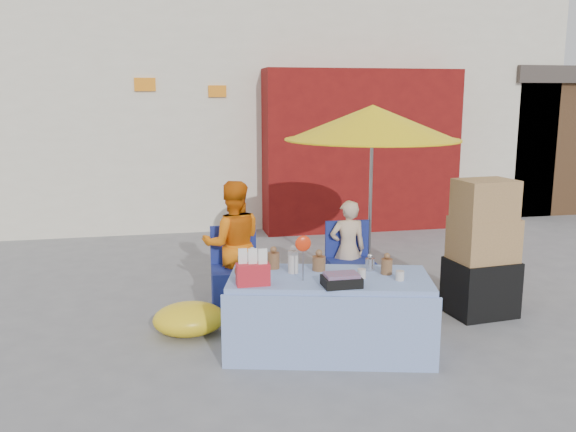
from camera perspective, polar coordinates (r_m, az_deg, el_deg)
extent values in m
plane|color=slate|center=(5.79, -0.71, -10.98)|extent=(80.00, 80.00, 0.00)
cube|color=silver|center=(12.30, -7.33, 11.44)|extent=(12.00, 5.00, 4.50)
cube|color=maroon|center=(10.04, 6.90, 6.08)|extent=(3.20, 0.60, 2.60)
cube|color=#4C331E|center=(13.59, 21.84, 6.27)|extent=(2.60, 3.00, 2.40)
cube|color=#3F3833|center=(13.56, 22.27, 11.96)|extent=(2.80, 3.20, 0.30)
cube|color=orange|center=(9.74, -13.24, 11.90)|extent=(0.32, 0.04, 0.20)
cube|color=orange|center=(9.78, -6.63, 11.53)|extent=(0.28, 0.04, 0.18)
cube|color=#8AA5DD|center=(5.34, 3.86, -9.11)|extent=(1.84, 1.17, 0.67)
cube|color=#8AA5DD|center=(4.98, 3.96, -10.93)|extent=(1.70, 0.47, 0.63)
cube|color=#8AA5DD|center=(5.72, 3.76, -7.94)|extent=(1.70, 0.47, 0.63)
cylinder|color=silver|center=(5.36, -3.35, -4.32)|extent=(0.12, 0.12, 0.16)
cylinder|color=brown|center=(5.44, -1.37, -4.18)|extent=(0.13, 0.13, 0.14)
cylinder|color=silver|center=(5.29, 0.48, -4.31)|extent=(0.11, 0.11, 0.20)
cylinder|color=brown|center=(5.39, 2.91, -4.45)|extent=(0.14, 0.14, 0.13)
cylinder|color=#B2B2B7|center=(5.43, 7.66, -4.51)|extent=(0.10, 0.10, 0.11)
cylinder|color=brown|center=(5.34, 9.22, -4.68)|extent=(0.12, 0.12, 0.13)
cylinder|color=silver|center=(5.19, 6.91, -5.38)|extent=(0.09, 0.09, 0.08)
cylinder|color=silver|center=(5.18, 10.43, -5.51)|extent=(0.09, 0.09, 0.08)
sphere|color=brown|center=(5.16, -4.29, -5.12)|extent=(0.13, 0.13, 0.13)
ellipsoid|color=red|center=(5.02, 1.42, -2.59)|extent=(0.14, 0.08, 0.13)
cube|color=red|center=(4.97, -3.30, -5.48)|extent=(0.29, 0.19, 0.18)
cube|color=black|center=(4.97, 5.03, -6.11)|extent=(0.35, 0.29, 0.08)
cube|color=navy|center=(6.35, -4.93, -6.84)|extent=(0.50, 0.48, 0.45)
cube|color=navy|center=(6.44, -5.15, -2.64)|extent=(0.48, 0.06, 0.40)
cube|color=navy|center=(6.61, 5.95, -6.12)|extent=(0.50, 0.48, 0.45)
cube|color=navy|center=(6.70, 5.52, -2.10)|extent=(0.48, 0.06, 0.40)
imported|color=orange|center=(6.37, -5.16, -2.64)|extent=(0.67, 0.53, 1.33)
imported|color=beige|center=(6.66, 5.60, -3.13)|extent=(0.41, 0.28, 1.09)
cylinder|color=gray|center=(6.80, 7.71, 1.05)|extent=(0.04, 0.04, 2.00)
cone|color=yellow|center=(6.70, 7.91, 8.65)|extent=(1.90, 1.90, 0.38)
cylinder|color=yellow|center=(6.71, 7.87, 7.12)|extent=(1.90, 1.90, 0.02)
cube|color=black|center=(6.50, 17.56, -6.36)|extent=(0.67, 0.57, 0.57)
cube|color=#AF874F|center=(6.37, 17.82, -2.07)|extent=(0.63, 0.51, 0.43)
cube|color=#AF874F|center=(6.27, 17.97, 1.51)|extent=(0.58, 0.46, 0.39)
ellipsoid|color=yellow|center=(5.81, -9.23, -9.48)|extent=(0.82, 0.75, 0.30)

